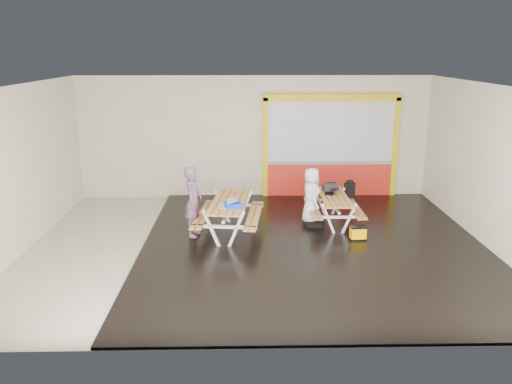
{
  "coord_description": "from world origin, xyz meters",
  "views": [
    {
      "loc": [
        -0.24,
        -10.54,
        4.22
      ],
      "look_at": [
        0.0,
        0.9,
        1.0
      ],
      "focal_mm": 35.88,
      "sensor_mm": 36.0,
      "label": 1
    }
  ],
  "objects_px": {
    "person_left": "(193,202)",
    "backpack": "(349,189)",
    "toolbox": "(330,187)",
    "blue_pouch": "(233,205)",
    "laptop_right": "(331,192)",
    "picnic_table_left": "(229,209)",
    "dark_case": "(315,223)",
    "fluke_bag": "(358,233)",
    "picnic_table_right": "(334,203)",
    "laptop_left": "(227,204)",
    "person_right": "(311,196)"
  },
  "relations": [
    {
      "from": "dark_case",
      "to": "fluke_bag",
      "type": "bearing_deg",
      "value": -47.45
    },
    {
      "from": "fluke_bag",
      "to": "person_left",
      "type": "bearing_deg",
      "value": 175.67
    },
    {
      "from": "toolbox",
      "to": "dark_case",
      "type": "height_order",
      "value": "toolbox"
    },
    {
      "from": "person_left",
      "to": "backpack",
      "type": "relative_size",
      "value": 3.44
    },
    {
      "from": "dark_case",
      "to": "blue_pouch",
      "type": "bearing_deg",
      "value": -153.65
    },
    {
      "from": "backpack",
      "to": "person_left",
      "type": "bearing_deg",
      "value": -156.51
    },
    {
      "from": "picnic_table_right",
      "to": "fluke_bag",
      "type": "xyz_separation_m",
      "value": [
        0.37,
        -1.14,
        -0.38
      ]
    },
    {
      "from": "person_left",
      "to": "toolbox",
      "type": "bearing_deg",
      "value": -59.68
    },
    {
      "from": "picnic_table_right",
      "to": "blue_pouch",
      "type": "distance_m",
      "value": 2.73
    },
    {
      "from": "picnic_table_left",
      "to": "dark_case",
      "type": "xyz_separation_m",
      "value": [
        2.08,
        0.45,
        -0.52
      ]
    },
    {
      "from": "person_left",
      "to": "blue_pouch",
      "type": "distance_m",
      "value": 0.98
    },
    {
      "from": "blue_pouch",
      "to": "laptop_right",
      "type": "bearing_deg",
      "value": 30.05
    },
    {
      "from": "fluke_bag",
      "to": "dark_case",
      "type": "bearing_deg",
      "value": 132.55
    },
    {
      "from": "laptop_right",
      "to": "blue_pouch",
      "type": "xyz_separation_m",
      "value": [
        -2.39,
        -1.38,
        0.1
      ]
    },
    {
      "from": "picnic_table_right",
      "to": "fluke_bag",
      "type": "height_order",
      "value": "picnic_table_right"
    },
    {
      "from": "person_left",
      "to": "blue_pouch",
      "type": "xyz_separation_m",
      "value": [
        0.91,
        -0.34,
        0.01
      ]
    },
    {
      "from": "laptop_right",
      "to": "fluke_bag",
      "type": "relative_size",
      "value": 1.01
    },
    {
      "from": "picnic_table_right",
      "to": "person_right",
      "type": "xyz_separation_m",
      "value": [
        -0.57,
        -0.08,
        0.21
      ]
    },
    {
      "from": "person_left",
      "to": "dark_case",
      "type": "distance_m",
      "value": 3.05
    },
    {
      "from": "laptop_right",
      "to": "blue_pouch",
      "type": "relative_size",
      "value": 1.1
    },
    {
      "from": "person_left",
      "to": "person_right",
      "type": "distance_m",
      "value": 2.89
    },
    {
      "from": "picnic_table_left",
      "to": "toolbox",
      "type": "xyz_separation_m",
      "value": [
        2.53,
        1.15,
        0.19
      ]
    },
    {
      "from": "person_right",
      "to": "laptop_left",
      "type": "xyz_separation_m",
      "value": [
        -2.0,
        -1.05,
        0.12
      ]
    },
    {
      "from": "laptop_right",
      "to": "backpack",
      "type": "xyz_separation_m",
      "value": [
        0.59,
        0.65,
        -0.12
      ]
    },
    {
      "from": "person_left",
      "to": "fluke_bag",
      "type": "height_order",
      "value": "person_left"
    },
    {
      "from": "picnic_table_left",
      "to": "blue_pouch",
      "type": "height_order",
      "value": "blue_pouch"
    },
    {
      "from": "toolbox",
      "to": "person_right",
      "type": "bearing_deg",
      "value": -135.55
    },
    {
      "from": "dark_case",
      "to": "fluke_bag",
      "type": "height_order",
      "value": "fluke_bag"
    },
    {
      "from": "person_left",
      "to": "dark_case",
      "type": "bearing_deg",
      "value": -69.01
    },
    {
      "from": "person_left",
      "to": "backpack",
      "type": "height_order",
      "value": "person_left"
    },
    {
      "from": "laptop_left",
      "to": "person_right",
      "type": "bearing_deg",
      "value": 27.61
    },
    {
      "from": "picnic_table_right",
      "to": "fluke_bag",
      "type": "bearing_deg",
      "value": -71.92
    },
    {
      "from": "person_left",
      "to": "laptop_left",
      "type": "xyz_separation_m",
      "value": [
        0.78,
        -0.27,
        0.02
      ]
    },
    {
      "from": "person_left",
      "to": "laptop_left",
      "type": "bearing_deg",
      "value": -100.24
    },
    {
      "from": "picnic_table_right",
      "to": "person_right",
      "type": "relative_size",
      "value": 1.37
    },
    {
      "from": "backpack",
      "to": "fluke_bag",
      "type": "height_order",
      "value": "backpack"
    },
    {
      "from": "picnic_table_left",
      "to": "laptop_right",
      "type": "relative_size",
      "value": 5.92
    },
    {
      "from": "picnic_table_left",
      "to": "dark_case",
      "type": "bearing_deg",
      "value": 12.23
    },
    {
      "from": "laptop_right",
      "to": "picnic_table_left",
      "type": "bearing_deg",
      "value": -161.07
    },
    {
      "from": "picnic_table_right",
      "to": "dark_case",
      "type": "distance_m",
      "value": 0.69
    },
    {
      "from": "blue_pouch",
      "to": "picnic_table_left",
      "type": "bearing_deg",
      "value": 102.37
    },
    {
      "from": "laptop_left",
      "to": "toolbox",
      "type": "relative_size",
      "value": 1.07
    },
    {
      "from": "picnic_table_right",
      "to": "person_left",
      "type": "distance_m",
      "value": 3.47
    },
    {
      "from": "person_left",
      "to": "backpack",
      "type": "xyz_separation_m",
      "value": [
        3.9,
        1.69,
        -0.21
      ]
    },
    {
      "from": "laptop_left",
      "to": "backpack",
      "type": "xyz_separation_m",
      "value": [
        3.12,
        1.96,
        -0.22
      ]
    },
    {
      "from": "picnic_table_right",
      "to": "picnic_table_left",
      "type": "bearing_deg",
      "value": -165.13
    },
    {
      "from": "person_left",
      "to": "fluke_bag",
      "type": "bearing_deg",
      "value": -85.69
    },
    {
      "from": "picnic_table_right",
      "to": "blue_pouch",
      "type": "bearing_deg",
      "value": -153.75
    },
    {
      "from": "picnic_table_right",
      "to": "laptop_left",
      "type": "xyz_separation_m",
      "value": [
        -2.57,
        -1.12,
        0.33
      ]
    },
    {
      "from": "picnic_table_right",
      "to": "backpack",
      "type": "height_order",
      "value": "backpack"
    }
  ]
}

